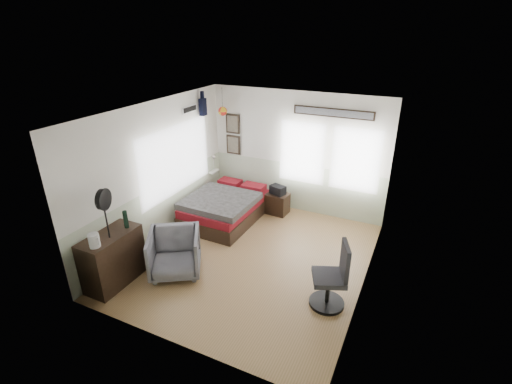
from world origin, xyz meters
TOP-DOWN VIEW (x-y plane):
  - ground_plane at (0.00, 0.00)m, footprint 4.00×4.50m
  - room_shell at (-0.08, 0.19)m, footprint 4.02×4.52m
  - wall_decor at (-1.10, 1.96)m, footprint 3.55×1.32m
  - bed at (-1.17, 1.09)m, footprint 1.40×1.91m
  - dresser at (-1.74, -1.58)m, footprint 0.48×1.00m
  - armchair at (-0.99, -0.94)m, footprint 1.15×1.16m
  - nightstand at (-0.26, 1.87)m, footprint 0.50×0.41m
  - task_chair at (1.64, -0.60)m, footprint 0.62×0.62m
  - kettle at (-1.66, -1.92)m, footprint 0.19×0.16m
  - bottle at (-1.65, -1.28)m, footprint 0.07×0.07m
  - stand_fan at (-1.65, -1.63)m, footprint 0.18×0.33m
  - black_bag at (-0.26, 1.87)m, footprint 0.38×0.30m

SIDE VIEW (x-z plane):
  - ground_plane at x=0.00m, z-range -0.01..0.00m
  - nightstand at x=-0.26m, z-range 0.00..0.47m
  - bed at x=-1.17m, z-range -0.01..0.59m
  - armchair at x=-0.99m, z-range 0.00..0.78m
  - task_chair at x=1.64m, z-range -0.10..0.98m
  - dresser at x=-1.74m, z-range 0.00..0.90m
  - black_bag at x=-0.26m, z-range 0.47..0.67m
  - kettle at x=-1.66m, z-range 0.90..1.12m
  - bottle at x=-1.65m, z-range 0.90..1.20m
  - stand_fan at x=-1.65m, z-range 1.13..1.96m
  - room_shell at x=-0.08m, z-range 0.26..2.97m
  - wall_decor at x=-1.10m, z-range 1.38..2.82m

